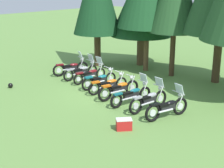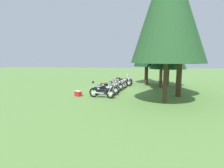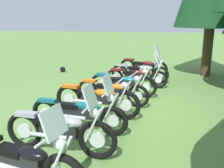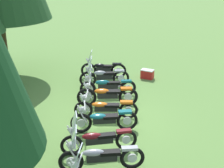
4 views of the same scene
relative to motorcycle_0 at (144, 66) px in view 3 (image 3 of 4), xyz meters
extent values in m
plane|color=#608C42|center=(3.94, -0.73, -0.46)|extent=(80.00, 80.00, 0.00)
torus|color=black|center=(0.22, 0.68, -0.09)|extent=(0.34, 0.74, 0.74)
cylinder|color=silver|center=(0.22, 0.68, -0.09)|extent=(0.13, 0.28, 0.28)
torus|color=black|center=(-0.24, -0.74, -0.09)|extent=(0.34, 0.74, 0.74)
cylinder|color=silver|center=(-0.24, -0.74, -0.09)|extent=(0.13, 0.28, 0.28)
cube|color=black|center=(-0.01, -0.03, 0.01)|extent=(0.40, 0.76, 0.23)
ellipsoid|color=maroon|center=(0.05, 0.17, 0.15)|extent=(0.37, 0.57, 0.18)
cube|color=black|center=(-0.08, -0.22, 0.12)|extent=(0.35, 0.53, 0.10)
cube|color=maroon|center=(-0.22, -0.66, 0.25)|extent=(0.29, 0.47, 0.08)
cylinder|color=silver|center=(0.14, 0.65, 0.21)|extent=(0.15, 0.33, 0.65)
cylinder|color=silver|center=(0.26, 0.61, 0.21)|extent=(0.15, 0.33, 0.65)
cylinder|color=silver|center=(0.18, 0.55, 0.54)|extent=(0.65, 0.24, 0.04)
sphere|color=silver|center=(0.20, 0.64, 0.42)|extent=(0.21, 0.21, 0.17)
cylinder|color=silver|center=(0.04, -0.22, -0.07)|extent=(0.30, 0.73, 0.08)
cube|color=silver|center=(0.18, 0.57, 0.72)|extent=(0.47, 0.28, 0.39)
torus|color=black|center=(1.10, 0.71, -0.12)|extent=(0.17, 0.69, 0.68)
cylinder|color=silver|center=(1.10, 0.71, -0.12)|extent=(0.08, 0.26, 0.26)
torus|color=black|center=(0.94, -0.94, -0.12)|extent=(0.17, 0.69, 0.68)
cylinder|color=silver|center=(0.94, -0.94, -0.12)|extent=(0.08, 0.26, 0.26)
cube|color=black|center=(1.02, -0.11, -0.02)|extent=(0.26, 0.83, 0.24)
ellipsoid|color=#9EA0A8|center=(1.04, 0.11, 0.13)|extent=(0.28, 0.60, 0.18)
cube|color=black|center=(1.00, -0.34, 0.10)|extent=(0.26, 0.56, 0.10)
cube|color=#9EA0A8|center=(0.95, -0.86, 0.20)|extent=(0.21, 0.45, 0.08)
cylinder|color=silver|center=(1.03, 0.65, 0.18)|extent=(0.08, 0.34, 0.65)
cylinder|color=silver|center=(1.16, 0.64, 0.18)|extent=(0.08, 0.34, 0.65)
cylinder|color=silver|center=(1.09, 0.57, 0.51)|extent=(0.74, 0.11, 0.04)
sphere|color=silver|center=(1.10, 0.66, 0.39)|extent=(0.19, 0.19, 0.17)
cylinder|color=silver|center=(1.11, -0.31, -0.10)|extent=(0.16, 0.82, 0.08)
cube|color=silver|center=(1.09, 0.59, 0.69)|extent=(0.45, 0.20, 0.39)
torus|color=black|center=(1.90, 0.63, -0.13)|extent=(0.11, 0.67, 0.66)
cylinder|color=silver|center=(1.90, 0.63, -0.13)|extent=(0.05, 0.26, 0.26)
torus|color=black|center=(1.87, -1.00, -0.13)|extent=(0.11, 0.67, 0.66)
cylinder|color=silver|center=(1.87, -1.00, -0.13)|extent=(0.05, 0.26, 0.26)
cube|color=black|center=(1.88, -0.18, -0.03)|extent=(0.20, 0.81, 0.23)
ellipsoid|color=maroon|center=(1.89, 0.04, 0.12)|extent=(0.24, 0.58, 0.18)
cube|color=black|center=(1.88, -0.41, 0.09)|extent=(0.23, 0.54, 0.10)
cube|color=maroon|center=(1.87, -0.92, 0.18)|extent=(0.18, 0.44, 0.08)
cylinder|color=silver|center=(1.83, 0.57, 0.17)|extent=(0.05, 0.34, 0.65)
cylinder|color=silver|center=(1.97, 0.57, 0.17)|extent=(0.05, 0.34, 0.65)
cylinder|color=silver|center=(1.89, 0.49, 0.51)|extent=(0.78, 0.05, 0.04)
sphere|color=silver|center=(1.90, 0.58, 0.39)|extent=(0.17, 0.17, 0.17)
cylinder|color=silver|center=(1.99, -0.37, -0.11)|extent=(0.10, 0.81, 0.08)
cube|color=silver|center=(1.90, 0.51, 0.69)|extent=(0.44, 0.16, 0.39)
torus|color=black|center=(3.10, 0.22, -0.10)|extent=(0.17, 0.72, 0.72)
cylinder|color=silver|center=(3.10, 0.22, -0.10)|extent=(0.08, 0.28, 0.28)
torus|color=black|center=(2.96, -1.30, -0.10)|extent=(0.17, 0.72, 0.72)
cylinder|color=silver|center=(2.96, -1.30, -0.10)|extent=(0.08, 0.28, 0.28)
cube|color=black|center=(3.03, -0.54, -0.01)|extent=(0.30, 0.78, 0.21)
ellipsoid|color=#14606B|center=(3.05, -0.33, 0.12)|extent=(0.34, 0.56, 0.16)
cube|color=black|center=(3.01, -0.75, 0.09)|extent=(0.32, 0.53, 0.10)
cube|color=#14606B|center=(2.97, -1.22, 0.23)|extent=(0.25, 0.46, 0.08)
cylinder|color=silver|center=(3.01, 0.17, 0.19)|extent=(0.07, 0.34, 0.65)
cylinder|color=silver|center=(3.18, 0.16, 0.19)|extent=(0.07, 0.34, 0.65)
cylinder|color=silver|center=(3.09, 0.08, 0.53)|extent=(0.74, 0.10, 0.04)
sphere|color=silver|center=(3.10, 0.17, 0.41)|extent=(0.19, 0.19, 0.17)
cylinder|color=silver|center=(3.16, -0.72, -0.08)|extent=(0.15, 0.76, 0.08)
torus|color=black|center=(4.08, 0.04, -0.12)|extent=(0.23, 0.68, 0.68)
cylinder|color=silver|center=(4.08, 0.04, -0.12)|extent=(0.10, 0.27, 0.26)
torus|color=black|center=(3.74, -1.55, -0.12)|extent=(0.23, 0.68, 0.68)
cylinder|color=silver|center=(3.74, -1.55, -0.12)|extent=(0.10, 0.27, 0.26)
cube|color=black|center=(3.91, -0.76, -0.03)|extent=(0.38, 0.83, 0.21)
ellipsoid|color=#D16014|center=(3.96, -0.54, 0.10)|extent=(0.38, 0.61, 0.16)
cube|color=black|center=(3.86, -0.97, 0.07)|extent=(0.36, 0.58, 0.10)
cube|color=#D16014|center=(3.76, -1.47, 0.20)|extent=(0.29, 0.47, 0.08)
cylinder|color=silver|center=(3.99, -0.01, 0.17)|extent=(0.11, 0.34, 0.65)
cylinder|color=silver|center=(4.15, -0.04, 0.17)|extent=(0.11, 0.34, 0.65)
cylinder|color=silver|center=(4.05, -0.10, 0.51)|extent=(0.76, 0.20, 0.04)
sphere|color=silver|center=(4.07, -0.01, 0.39)|extent=(0.20, 0.20, 0.17)
cylinder|color=silver|center=(4.01, -0.96, -0.10)|extent=(0.25, 0.80, 0.08)
torus|color=black|center=(5.03, -0.20, -0.08)|extent=(0.25, 0.78, 0.77)
cylinder|color=silver|center=(5.03, -0.20, -0.08)|extent=(0.10, 0.30, 0.29)
torus|color=black|center=(4.76, -1.80, -0.08)|extent=(0.25, 0.78, 0.77)
cylinder|color=silver|center=(4.76, -1.80, -0.08)|extent=(0.10, 0.30, 0.29)
cube|color=black|center=(4.90, -1.00, 0.03)|extent=(0.36, 0.83, 0.25)
ellipsoid|color=#D16014|center=(4.94, -0.78, 0.19)|extent=(0.38, 0.61, 0.19)
cube|color=black|center=(4.86, -1.22, 0.16)|extent=(0.36, 0.57, 0.10)
cube|color=#D16014|center=(4.78, -1.72, 0.28)|extent=(0.28, 0.47, 0.08)
cylinder|color=silver|center=(4.94, -0.24, 0.22)|extent=(0.10, 0.34, 0.65)
cylinder|color=silver|center=(5.11, -0.27, 0.22)|extent=(0.10, 0.34, 0.65)
cylinder|color=silver|center=(5.01, -0.34, 0.56)|extent=(0.64, 0.14, 0.04)
sphere|color=silver|center=(5.02, -0.25, 0.44)|extent=(0.20, 0.20, 0.17)
cylinder|color=silver|center=(5.01, -1.20, -0.06)|extent=(0.21, 0.80, 0.08)
torus|color=black|center=(5.99, -0.36, -0.12)|extent=(0.21, 0.69, 0.68)
cylinder|color=silver|center=(5.99, -0.36, -0.12)|extent=(0.08, 0.26, 0.25)
torus|color=black|center=(5.76, -2.05, -0.12)|extent=(0.21, 0.69, 0.68)
cylinder|color=silver|center=(5.76, -2.05, -0.12)|extent=(0.08, 0.26, 0.25)
cube|color=black|center=(5.88, -1.20, -0.01)|extent=(0.28, 0.86, 0.26)
ellipsoid|color=#14606B|center=(5.91, -0.97, 0.15)|extent=(0.29, 0.62, 0.20)
cube|color=black|center=(5.85, -1.44, 0.12)|extent=(0.27, 0.58, 0.10)
cube|color=#14606B|center=(5.77, -1.97, 0.19)|extent=(0.21, 0.46, 0.08)
cylinder|color=silver|center=(5.92, -0.41, 0.18)|extent=(0.09, 0.34, 0.65)
cylinder|color=silver|center=(6.05, -0.43, 0.18)|extent=(0.09, 0.34, 0.65)
cylinder|color=silver|center=(5.97, -0.50, 0.51)|extent=(0.63, 0.12, 0.04)
sphere|color=silver|center=(5.99, -0.41, 0.39)|extent=(0.19, 0.19, 0.17)
cylinder|color=silver|center=(5.96, -1.40, -0.10)|extent=(0.19, 0.84, 0.08)
cube|color=silver|center=(5.98, -0.48, 0.69)|extent=(0.46, 0.21, 0.39)
torus|color=black|center=(7.00, -0.49, -0.08)|extent=(0.18, 0.77, 0.76)
cylinder|color=silver|center=(7.00, -0.49, -0.08)|extent=(0.08, 0.30, 0.29)
torus|color=black|center=(6.85, -1.99, -0.08)|extent=(0.18, 0.77, 0.76)
cylinder|color=silver|center=(6.85, -1.99, -0.08)|extent=(0.08, 0.30, 0.29)
cube|color=black|center=(6.93, -1.24, 0.04)|extent=(0.26, 0.76, 0.27)
ellipsoid|color=#9EA0A8|center=(6.95, -1.03, 0.20)|extent=(0.28, 0.55, 0.21)
cube|color=black|center=(6.91, -1.45, 0.17)|extent=(0.26, 0.52, 0.10)
cube|color=#9EA0A8|center=(6.86, -1.91, 0.27)|extent=(0.21, 0.45, 0.08)
cylinder|color=silver|center=(6.92, -0.54, 0.21)|extent=(0.08, 0.34, 0.65)
cylinder|color=silver|center=(7.06, -0.56, 0.21)|extent=(0.08, 0.34, 0.65)
cylinder|color=silver|center=(6.98, -0.63, 0.55)|extent=(0.67, 0.10, 0.04)
sphere|color=silver|center=(6.99, -0.54, 0.43)|extent=(0.19, 0.19, 0.17)
cylinder|color=silver|center=(7.03, -1.42, -0.06)|extent=(0.15, 0.75, 0.08)
cube|color=silver|center=(6.99, -0.61, 0.73)|extent=(0.45, 0.19, 0.39)
cube|color=black|center=(8.02, -1.39, 0.03)|extent=(0.36, 0.75, 0.25)
ellipsoid|color=black|center=(8.07, -1.19, 0.18)|extent=(0.36, 0.56, 0.19)
cube|color=black|center=(7.97, -1.58, 0.15)|extent=(0.33, 0.52, 0.10)
cylinder|color=silver|center=(8.11, -0.72, 0.21)|extent=(0.12, 0.34, 0.65)
cylinder|color=silver|center=(8.25, -0.75, 0.21)|extent=(0.12, 0.34, 0.65)
cylinder|color=silver|center=(8.16, -0.82, 0.55)|extent=(0.73, 0.21, 0.04)
sphere|color=silver|center=(8.18, -0.73, 0.43)|extent=(0.21, 0.21, 0.17)
cylinder|color=silver|center=(8.10, -1.57, -0.06)|extent=(0.25, 0.72, 0.08)
cube|color=silver|center=(8.16, -0.80, 0.73)|extent=(0.46, 0.25, 0.39)
cylinder|color=#42301E|center=(-0.63, 2.73, 0.60)|extent=(0.42, 0.42, 2.13)
sphere|color=black|center=(-0.28, -3.86, -0.33)|extent=(0.26, 0.26, 0.26)
camera|label=1|loc=(15.82, -12.38, 5.11)|focal=55.48mm
camera|label=2|loc=(22.05, 0.90, 2.69)|focal=29.32mm
camera|label=3|loc=(11.10, 0.48, 2.07)|focal=40.82mm
camera|label=4|loc=(-5.68, 0.97, 4.81)|focal=48.61mm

